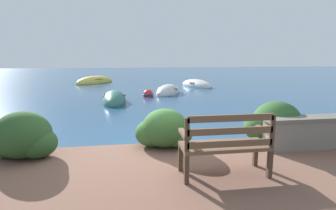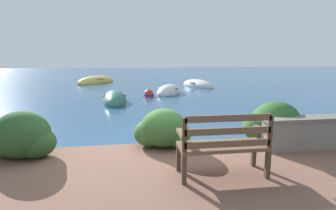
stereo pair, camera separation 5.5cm
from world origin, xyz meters
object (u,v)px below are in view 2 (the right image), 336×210
park_bench (224,143)px  rowboat_far (198,85)px  rowboat_outer (96,82)px  rowboat_nearest (115,101)px  mooring_buoy (149,95)px  rowboat_mid (169,92)px

park_bench → rowboat_far: 13.11m
park_bench → rowboat_outer: bearing=107.6°
rowboat_nearest → rowboat_far: 7.07m
rowboat_outer → mooring_buoy: bearing=-113.4°
rowboat_far → rowboat_outer: size_ratio=0.92×
mooring_buoy → rowboat_far: bearing=47.8°
park_bench → rowboat_nearest: (-1.95, 7.64, -0.63)m
rowboat_nearest → rowboat_far: size_ratio=0.83×
rowboat_far → rowboat_nearest: bearing=113.6°
park_bench → mooring_buoy: park_bench is taller
mooring_buoy → park_bench: bearing=-87.3°
rowboat_mid → rowboat_far: bearing=-11.6°
park_bench → rowboat_mid: (0.64, 9.84, -0.63)m
rowboat_nearest → rowboat_mid: size_ratio=1.01×
rowboat_nearest → rowboat_outer: bearing=-168.4°
rowboat_mid → rowboat_far: size_ratio=0.82×
park_bench → rowboat_far: (2.91, 12.77, -0.63)m
rowboat_nearest → rowboat_outer: (-1.80, 8.33, 0.00)m
rowboat_far → rowboat_mid: bearing=119.3°
rowboat_far → mooring_buoy: 4.98m
rowboat_nearest → park_bench: bearing=13.7°
rowboat_nearest → rowboat_far: rowboat_nearest is taller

